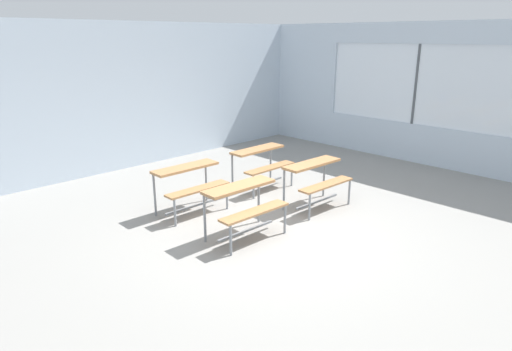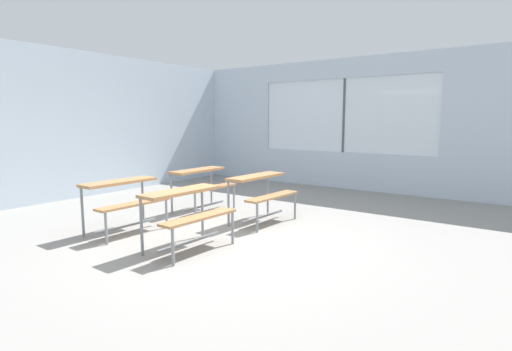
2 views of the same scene
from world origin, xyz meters
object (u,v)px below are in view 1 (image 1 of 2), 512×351
at_px(desk_bench_r0c1, 317,174).
at_px(desk_bench_r1c0, 190,179).
at_px(desk_bench_r0c0, 244,199).
at_px(desk_bench_r1c1, 262,159).

bearing_deg(desk_bench_r0c1, desk_bench_r1c0, 144.05).
distance_m(desk_bench_r0c0, desk_bench_r0c1, 1.62).
bearing_deg(desk_bench_r1c1, desk_bench_r0c0, -141.72).
bearing_deg(desk_bench_r0c0, desk_bench_r1c1, 40.22).
distance_m(desk_bench_r0c1, desk_bench_r1c1, 1.29).
bearing_deg(desk_bench_r0c0, desk_bench_r0c1, 2.39).
bearing_deg(desk_bench_r1c0, desk_bench_r0c1, -37.16).
distance_m(desk_bench_r0c0, desk_bench_r1c0, 1.28).
bearing_deg(desk_bench_r1c1, desk_bench_r1c0, -179.12).
height_order(desk_bench_r0c0, desk_bench_r0c1, same).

